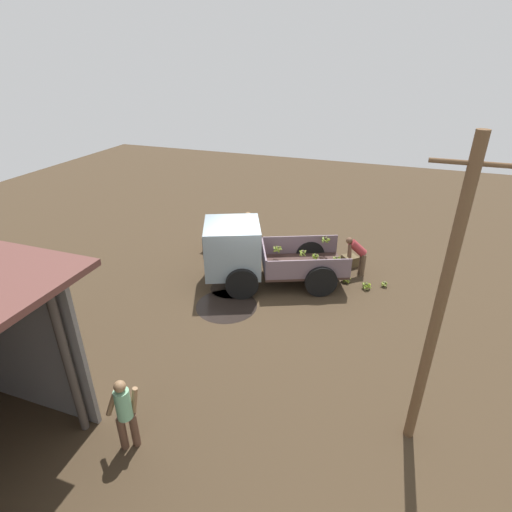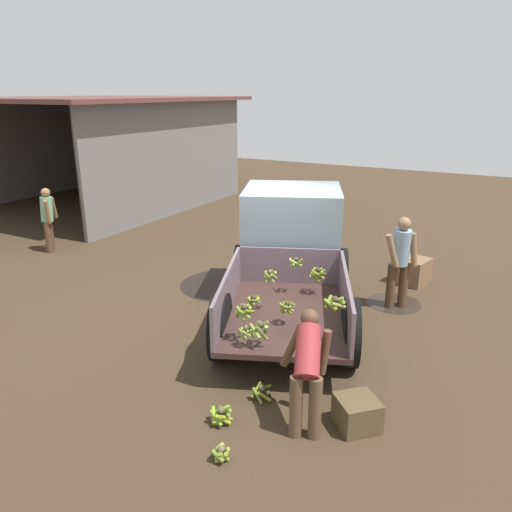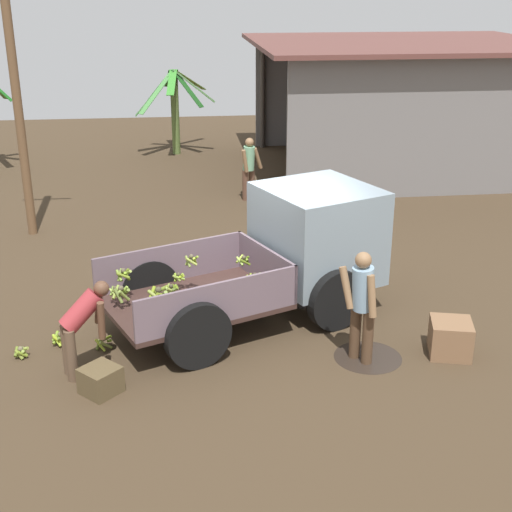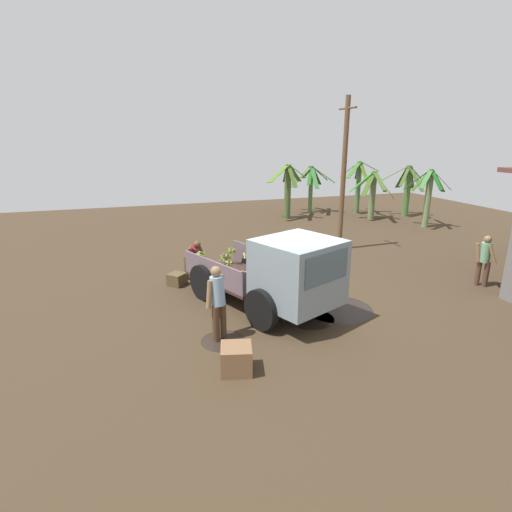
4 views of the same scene
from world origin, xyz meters
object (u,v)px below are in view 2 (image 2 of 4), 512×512
(cargo_truck, at_px, (291,244))
(person_bystander_near_shed, at_px, (48,217))
(person_worker_loading, at_px, (307,366))
(wooden_crate_0, at_px, (357,413))
(person_foreground_visitor, at_px, (400,258))
(banana_bunch_on_ground_0, at_px, (221,415))
(banana_bunch_on_ground_2, at_px, (262,392))
(wooden_crate_1, at_px, (412,271))
(banana_bunch_on_ground_1, at_px, (221,453))

(cargo_truck, height_order, person_bystander_near_shed, cargo_truck)
(person_worker_loading, xyz_separation_m, wooden_crate_0, (0.26, -0.54, -0.60))
(cargo_truck, bearing_deg, person_foreground_visitor, -93.97)
(banana_bunch_on_ground_0, distance_m, banana_bunch_on_ground_2, 0.68)
(cargo_truck, xyz_separation_m, wooden_crate_0, (-3.02, -2.31, -0.93))
(person_worker_loading, bearing_deg, banana_bunch_on_ground_2, 53.12)
(person_bystander_near_shed, distance_m, banana_bunch_on_ground_0, 8.21)
(person_worker_loading, bearing_deg, wooden_crate_1, -21.80)
(person_foreground_visitor, bearing_deg, banana_bunch_on_ground_0, -48.24)
(banana_bunch_on_ground_1, bearing_deg, wooden_crate_1, -5.31)
(wooden_crate_0, bearing_deg, banana_bunch_on_ground_2, 93.22)
(person_bystander_near_shed, bearing_deg, person_foreground_visitor, -32.17)
(person_foreground_visitor, distance_m, wooden_crate_0, 3.78)
(person_worker_loading, bearing_deg, person_foreground_visitor, -22.48)
(person_bystander_near_shed, height_order, banana_bunch_on_ground_1, person_bystander_near_shed)
(person_worker_loading, relative_size, banana_bunch_on_ground_2, 4.90)
(person_bystander_near_shed, xyz_separation_m, wooden_crate_1, (2.14, -8.25, -0.61))
(person_worker_loading, bearing_deg, cargo_truck, 6.96)
(banana_bunch_on_ground_1, bearing_deg, banana_bunch_on_ground_0, 32.90)
(wooden_crate_1, bearing_deg, person_foreground_visitor, -178.54)
(person_foreground_visitor, bearing_deg, banana_bunch_on_ground_2, -47.51)
(cargo_truck, distance_m, banana_bunch_on_ground_2, 3.42)
(banana_bunch_on_ground_2, bearing_deg, person_foreground_visitor, -11.65)
(person_bystander_near_shed, relative_size, wooden_crate_0, 3.44)
(banana_bunch_on_ground_0, distance_m, banana_bunch_on_ground_1, 0.63)
(person_foreground_visitor, distance_m, person_worker_loading, 3.94)
(banana_bunch_on_ground_1, bearing_deg, wooden_crate_0, -40.70)
(person_foreground_visitor, height_order, wooden_crate_0, person_foreground_visitor)
(cargo_truck, height_order, banana_bunch_on_ground_2, cargo_truck)
(person_bystander_near_shed, height_order, wooden_crate_1, person_bystander_near_shed)
(cargo_truck, xyz_separation_m, wooden_crate_1, (2.03, -1.81, -0.85))
(person_worker_loading, xyz_separation_m, person_bystander_near_shed, (3.18, 8.21, 0.08))
(cargo_truck, relative_size, banana_bunch_on_ground_1, 20.92)
(banana_bunch_on_ground_0, bearing_deg, banana_bunch_on_ground_2, -16.50)
(banana_bunch_on_ground_2, distance_m, wooden_crate_1, 5.17)
(banana_bunch_on_ground_0, relative_size, wooden_crate_1, 0.51)
(person_worker_loading, height_order, wooden_crate_0, person_worker_loading)
(cargo_truck, height_order, person_worker_loading, cargo_truck)
(cargo_truck, distance_m, banana_bunch_on_ground_0, 3.98)
(cargo_truck, xyz_separation_m, banana_bunch_on_ground_0, (-3.75, -0.88, -0.99))
(banana_bunch_on_ground_2, bearing_deg, person_bystander_near_shed, 68.35)
(person_worker_loading, xyz_separation_m, banana_bunch_on_ground_0, (-0.46, 0.89, -0.67))
(cargo_truck, distance_m, person_foreground_visitor, 1.96)
(cargo_truck, height_order, wooden_crate_0, cargo_truck)
(wooden_crate_1, bearing_deg, person_worker_loading, 179.51)
(person_bystander_near_shed, distance_m, banana_bunch_on_ground_1, 8.76)
(banana_bunch_on_ground_0, bearing_deg, person_bystander_near_shed, 63.57)
(person_foreground_visitor, relative_size, wooden_crate_1, 2.88)
(wooden_crate_1, bearing_deg, banana_bunch_on_ground_0, 170.85)
(person_foreground_visitor, height_order, banana_bunch_on_ground_0, person_foreground_visitor)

